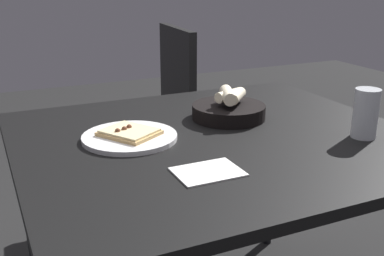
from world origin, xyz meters
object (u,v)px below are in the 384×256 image
Objects in this scene: dining_table at (216,154)px; pizza_plate at (130,136)px; chair_near at (156,117)px; bread_basket at (229,109)px; beer_glass at (365,117)px.

pizza_plate is at bearing 163.14° from dining_table.
chair_near reaches higher than dining_table.
bread_basket is 0.81m from chair_near.
chair_near reaches higher than beer_glass.
dining_table is 7.97× the size of beer_glass.
beer_glass reaches higher than pizza_plate.
pizza_plate is 1.14× the size of bread_basket.
chair_near is (0.15, 0.90, -0.16)m from dining_table.
chair_near is (0.39, 0.83, -0.22)m from pizza_plate.
dining_table is at bearing -16.86° from pizza_plate.
chair_near is at bearing 87.61° from bread_basket.
beer_glass is 1.15m from chair_near.
beer_glass is at bearing -26.91° from dining_table.
chair_near is at bearing 80.74° from dining_table.
pizza_plate is at bearing 156.85° from beer_glass.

